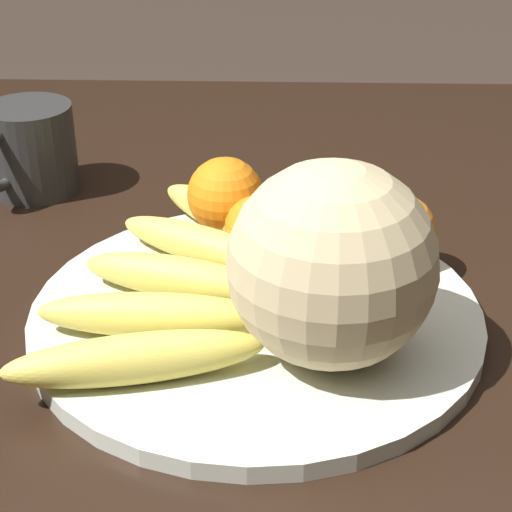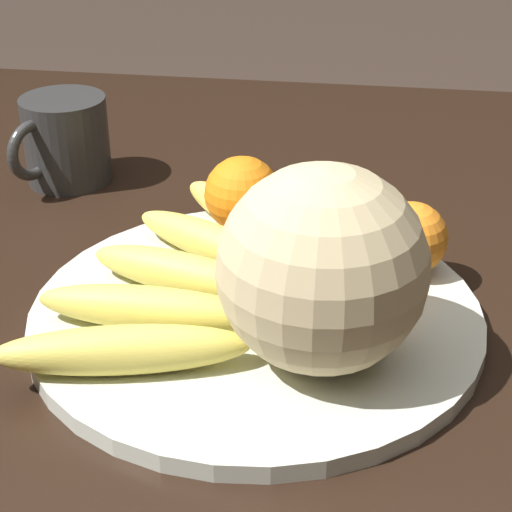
{
  "view_description": "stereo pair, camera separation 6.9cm",
  "coord_description": "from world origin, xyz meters",
  "px_view_note": "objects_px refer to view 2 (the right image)",
  "views": [
    {
      "loc": [
        0.54,
        0.06,
        1.14
      ],
      "look_at": [
        -0.07,
        0.04,
        0.79
      ],
      "focal_mm": 60.0,
      "sensor_mm": 36.0,
      "label": 1
    },
    {
      "loc": [
        0.53,
        0.13,
        1.14
      ],
      "look_at": [
        -0.07,
        0.04,
        0.79
      ],
      "focal_mm": 60.0,
      "sensor_mm": 36.0,
      "label": 2
    }
  ],
  "objects_px": {
    "orange_front_left": "(322,243)",
    "orange_mid_center": "(411,238)",
    "orange_back_right": "(268,228)",
    "orange_front_right": "(360,216)",
    "banana_bunch": "(189,276)",
    "orange_back_left": "(242,194)",
    "melon": "(322,269)",
    "kitchen_table": "(196,450)",
    "ceramic_mug": "(65,140)",
    "fruit_bowl": "(256,315)"
  },
  "relations": [
    {
      "from": "fruit_bowl",
      "to": "orange_front_left",
      "type": "distance_m",
      "value": 0.09
    },
    {
      "from": "orange_front_left",
      "to": "orange_front_right",
      "type": "bearing_deg",
      "value": 156.58
    },
    {
      "from": "orange_front_right",
      "to": "orange_back_left",
      "type": "distance_m",
      "value": 0.12
    },
    {
      "from": "melon",
      "to": "orange_back_right",
      "type": "relative_size",
      "value": 2.68
    },
    {
      "from": "fruit_bowl",
      "to": "orange_mid_center",
      "type": "height_order",
      "value": "orange_mid_center"
    },
    {
      "from": "orange_back_right",
      "to": "orange_front_right",
      "type": "bearing_deg",
      "value": 113.51
    },
    {
      "from": "melon",
      "to": "orange_front_left",
      "type": "xyz_separation_m",
      "value": [
        -0.12,
        -0.01,
        -0.04
      ]
    },
    {
      "from": "kitchen_table",
      "to": "fruit_bowl",
      "type": "height_order",
      "value": "fruit_bowl"
    },
    {
      "from": "kitchen_table",
      "to": "melon",
      "type": "relative_size",
      "value": 9.18
    },
    {
      "from": "kitchen_table",
      "to": "orange_back_left",
      "type": "height_order",
      "value": "orange_back_left"
    },
    {
      "from": "kitchen_table",
      "to": "orange_back_right",
      "type": "height_order",
      "value": "orange_back_right"
    },
    {
      "from": "kitchen_table",
      "to": "banana_bunch",
      "type": "height_order",
      "value": "banana_bunch"
    },
    {
      "from": "banana_bunch",
      "to": "orange_mid_center",
      "type": "xyz_separation_m",
      "value": [
        -0.07,
        0.19,
        0.01
      ]
    },
    {
      "from": "fruit_bowl",
      "to": "melon",
      "type": "bearing_deg",
      "value": 43.3
    },
    {
      "from": "orange_front_right",
      "to": "ceramic_mug",
      "type": "xyz_separation_m",
      "value": [
        -0.13,
        -0.33,
        0.0
      ]
    },
    {
      "from": "melon",
      "to": "orange_mid_center",
      "type": "xyz_separation_m",
      "value": [
        -0.14,
        0.07,
        -0.05
      ]
    },
    {
      "from": "orange_mid_center",
      "to": "melon",
      "type": "bearing_deg",
      "value": -25.77
    },
    {
      "from": "melon",
      "to": "banana_bunch",
      "type": "relative_size",
      "value": 0.45
    },
    {
      "from": "orange_back_left",
      "to": "orange_back_right",
      "type": "height_order",
      "value": "orange_back_left"
    },
    {
      "from": "kitchen_table",
      "to": "banana_bunch",
      "type": "distance_m",
      "value": 0.15
    },
    {
      "from": "kitchen_table",
      "to": "melon",
      "type": "bearing_deg",
      "value": 93.26
    },
    {
      "from": "orange_back_left",
      "to": "ceramic_mug",
      "type": "xyz_separation_m",
      "value": [
        -0.12,
        -0.22,
        -0.0
      ]
    },
    {
      "from": "orange_front_left",
      "to": "melon",
      "type": "bearing_deg",
      "value": 3.59
    },
    {
      "from": "orange_mid_center",
      "to": "orange_back_right",
      "type": "bearing_deg",
      "value": -93.51
    },
    {
      "from": "ceramic_mug",
      "to": "melon",
      "type": "bearing_deg",
      "value": 44.41
    },
    {
      "from": "orange_mid_center",
      "to": "fruit_bowl",
      "type": "bearing_deg",
      "value": -56.98
    },
    {
      "from": "melon",
      "to": "orange_back_right",
      "type": "height_order",
      "value": "melon"
    },
    {
      "from": "banana_bunch",
      "to": "orange_back_right",
      "type": "distance_m",
      "value": 0.1
    },
    {
      "from": "ceramic_mug",
      "to": "orange_back_right",
      "type": "bearing_deg",
      "value": 56.41
    },
    {
      "from": "fruit_bowl",
      "to": "banana_bunch",
      "type": "distance_m",
      "value": 0.07
    },
    {
      "from": "orange_back_right",
      "to": "melon",
      "type": "bearing_deg",
      "value": 21.62
    },
    {
      "from": "fruit_bowl",
      "to": "kitchen_table",
      "type": "bearing_deg",
      "value": -31.51
    },
    {
      "from": "orange_mid_center",
      "to": "orange_back_left",
      "type": "bearing_deg",
      "value": -110.13
    },
    {
      "from": "orange_front_left",
      "to": "ceramic_mug",
      "type": "xyz_separation_m",
      "value": [
        -0.2,
        -0.3,
        -0.0
      ]
    },
    {
      "from": "banana_bunch",
      "to": "orange_back_left",
      "type": "distance_m",
      "value": 0.13
    },
    {
      "from": "orange_front_left",
      "to": "orange_mid_center",
      "type": "distance_m",
      "value": 0.08
    },
    {
      "from": "banana_bunch",
      "to": "orange_front_left",
      "type": "relative_size",
      "value": 4.85
    },
    {
      "from": "kitchen_table",
      "to": "orange_front_left",
      "type": "bearing_deg",
      "value": 143.63
    },
    {
      "from": "orange_front_left",
      "to": "orange_back_right",
      "type": "xyz_separation_m",
      "value": [
        -0.03,
        -0.05,
        -0.01
      ]
    },
    {
      "from": "orange_mid_center",
      "to": "orange_back_right",
      "type": "distance_m",
      "value": 0.13
    },
    {
      "from": "melon",
      "to": "orange_front_left",
      "type": "height_order",
      "value": "melon"
    },
    {
      "from": "orange_back_left",
      "to": "orange_front_right",
      "type": "bearing_deg",
      "value": 82.46
    },
    {
      "from": "orange_front_right",
      "to": "orange_mid_center",
      "type": "height_order",
      "value": "orange_mid_center"
    },
    {
      "from": "orange_front_right",
      "to": "orange_back_right",
      "type": "distance_m",
      "value": 0.09
    },
    {
      "from": "banana_bunch",
      "to": "ceramic_mug",
      "type": "height_order",
      "value": "ceramic_mug"
    },
    {
      "from": "orange_front_left",
      "to": "orange_mid_center",
      "type": "xyz_separation_m",
      "value": [
        -0.03,
        0.08,
        -0.0
      ]
    },
    {
      "from": "melon",
      "to": "orange_front_left",
      "type": "relative_size",
      "value": 2.2
    },
    {
      "from": "ceramic_mug",
      "to": "orange_front_left",
      "type": "bearing_deg",
      "value": 56.61
    },
    {
      "from": "melon",
      "to": "banana_bunch",
      "type": "height_order",
      "value": "melon"
    },
    {
      "from": "melon",
      "to": "kitchen_table",
      "type": "bearing_deg",
      "value": -86.74
    }
  ]
}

